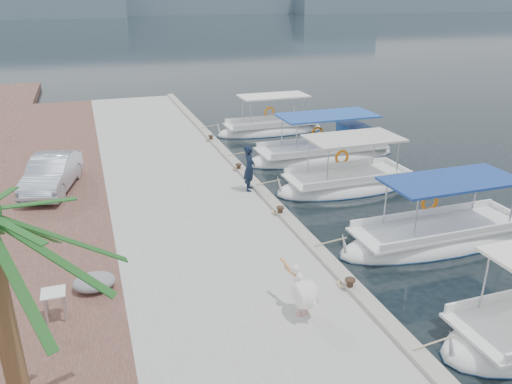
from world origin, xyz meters
The scene contains 14 objects.
ground centered at (0.00, 0.00, 0.00)m, with size 400.00×400.00×0.00m, color black.
concrete_quay centered at (-3.00, 5.00, 0.25)m, with size 6.00×40.00×0.50m, color #9F9F9A.
quay_curb centered at (-0.22, 5.00, 0.56)m, with size 0.44×40.00×0.12m, color #9E9A8C.
cobblestone_strip centered at (-8.00, 5.00, 0.25)m, with size 4.00×40.00×0.50m, color #52322B.
fishing_caique_b centered at (4.28, -1.21, 0.12)m, with size 7.38×2.24×2.83m.
fishing_caique_c centered at (3.82, 4.27, 0.12)m, with size 6.46×2.48×2.83m.
fishing_caique_d centered at (4.70, 8.38, 0.18)m, with size 8.01×2.55×2.83m.
fishing_caique_e centered at (3.92, 13.94, 0.13)m, with size 6.65×2.16×2.83m.
mooring_bollards centered at (-0.35, 1.50, 0.69)m, with size 0.28×20.28×0.33m.
pelican centered at (-1.94, -4.07, 1.10)m, with size 0.65×1.52×1.17m.
fisherman centered at (-0.60, 4.20, 1.42)m, with size 0.67×0.44×1.84m, color black.
parked_car centered at (-7.96, 6.72, 1.19)m, with size 1.45×4.16×1.37m, color #B2BDCC.
tarp_bundle centered at (-6.69, -1.28, 0.70)m, with size 1.10×0.90×0.40m, color gray.
folding_table centered at (-7.59, -2.32, 1.02)m, with size 0.55×0.55×0.73m.
Camera 1 is at (-6.30, -13.33, 7.74)m, focal length 35.00 mm.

